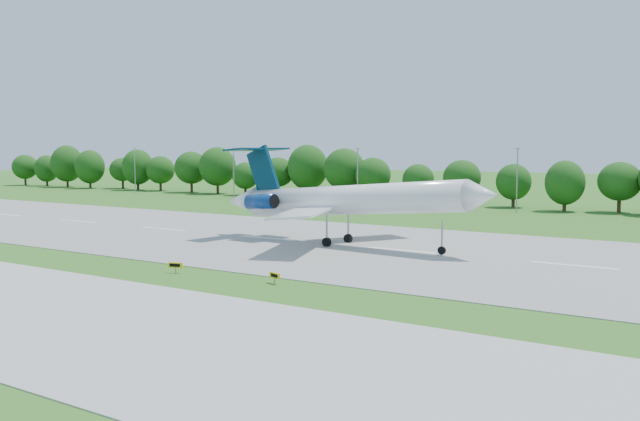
{
  "coord_description": "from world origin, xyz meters",
  "views": [
    {
      "loc": [
        58.73,
        -50.26,
        12.27
      ],
      "look_at": [
        13.06,
        18.0,
        5.0
      ],
      "focal_mm": 40.0,
      "sensor_mm": 36.0,
      "label": 1
    }
  ],
  "objects": [
    {
      "name": "service_vehicle_b",
      "position": [
        -48.94,
        80.48,
        0.69
      ],
      "size": [
        4.07,
        1.71,
        1.38
      ],
      "primitive_type": "imported",
      "rotation": [
        0.0,
        0.0,
        1.59
      ],
      "color": "silver",
      "rests_on": "ground"
    },
    {
      "name": "airliner",
      "position": [
        11.08,
        25.13,
        5.82
      ],
      "size": [
        40.2,
        29.15,
        12.62
      ],
      "rotation": [
        0.0,
        -0.07,
        -0.06
      ],
      "color": "white",
      "rests_on": "ground"
    },
    {
      "name": "ground",
      "position": [
        0.0,
        0.0,
        0.0
      ],
      "size": [
        600.0,
        600.0,
        0.0
      ],
      "primitive_type": "plane",
      "color": "#286219",
      "rests_on": "ground"
    },
    {
      "name": "light_poles",
      "position": [
        -2.5,
        82.0,
        6.34
      ],
      "size": [
        175.9,
        0.25,
        12.19
      ],
      "color": "gray",
      "rests_on": "ground"
    },
    {
      "name": "taxi_sign_centre",
      "position": [
        8.61,
        -0.8,
        0.77
      ],
      "size": [
        1.46,
        0.66,
        1.05
      ],
      "rotation": [
        0.0,
        0.0,
        0.34
      ],
      "color": "gray",
      "rests_on": "ground"
    },
    {
      "name": "runway",
      "position": [
        0.0,
        25.0,
        0.04
      ],
      "size": [
        400.0,
        45.0,
        0.08
      ],
      "primitive_type": "cube",
      "color": "gray",
      "rests_on": "ground"
    },
    {
      "name": "service_vehicle_a",
      "position": [
        -19.76,
        85.27,
        0.58
      ],
      "size": [
        3.67,
        1.9,
        1.15
      ],
      "primitive_type": "imported",
      "rotation": [
        0.0,
        0.0,
        1.37
      ],
      "color": "silver",
      "rests_on": "ground"
    },
    {
      "name": "taxi_sign_right",
      "position": [
        20.02,
        0.22,
        0.75
      ],
      "size": [
        1.42,
        0.61,
        1.02
      ],
      "rotation": [
        0.0,
        0.0,
        -0.32
      ],
      "color": "gray",
      "rests_on": "ground"
    },
    {
      "name": "tree_line",
      "position": [
        0.0,
        92.0,
        6.19
      ],
      "size": [
        288.4,
        8.4,
        10.4
      ],
      "color": "#382314",
      "rests_on": "ground"
    }
  ]
}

